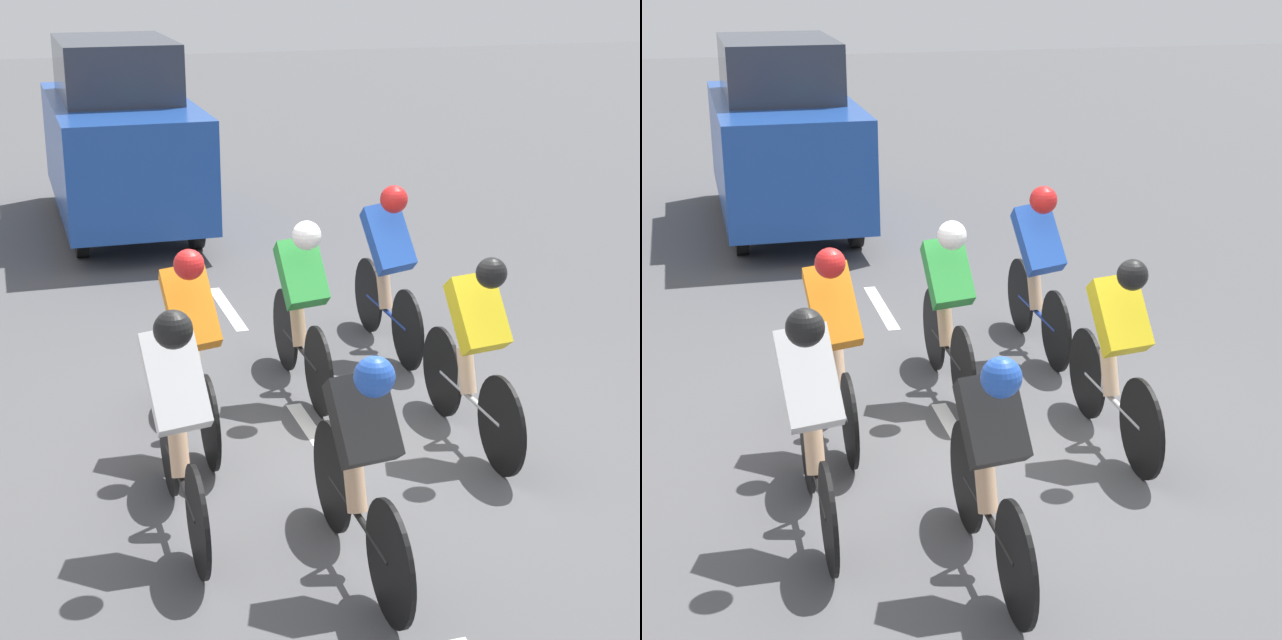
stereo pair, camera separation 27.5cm
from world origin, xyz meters
TOP-DOWN VIEW (x-y plane):
  - ground_plane at (0.00, 0.00)m, footprint 60.00×60.00m
  - lane_stripe_mid at (0.00, -0.05)m, footprint 0.12×1.40m
  - lane_stripe_far at (0.00, -3.25)m, footprint 0.12×1.40m
  - cyclist_blue at (-1.12, -1.65)m, footprint 0.40×1.72m
  - cyclist_green at (-0.13, -0.95)m, footprint 0.36×1.70m
  - cyclist_white at (1.19, 0.99)m, footprint 0.38×1.71m
  - cyclist_black at (0.28, 1.74)m, footprint 0.36×1.74m
  - cyclist_orange at (0.86, -0.30)m, footprint 0.39×1.68m
  - cyclist_yellow at (-1.05, 0.33)m, footprint 0.36×1.74m
  - support_car at (0.55, -6.97)m, footprint 1.70×4.20m

SIDE VIEW (x-z plane):
  - ground_plane at x=0.00m, z-range 0.00..0.00m
  - lane_stripe_mid at x=0.00m, z-range 0.00..0.01m
  - lane_stripe_far at x=0.00m, z-range 0.00..0.01m
  - cyclist_black at x=0.28m, z-range 0.03..1.49m
  - cyclist_yellow at x=-1.05m, z-range 0.02..1.52m
  - cyclist_green at x=-0.13m, z-range 0.03..1.54m
  - cyclist_orange at x=0.86m, z-range 0.03..1.57m
  - cyclist_white at x=1.19m, z-range 0.04..1.60m
  - cyclist_blue at x=-1.12m, z-range 0.04..1.62m
  - support_car at x=0.55m, z-range -0.02..2.35m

